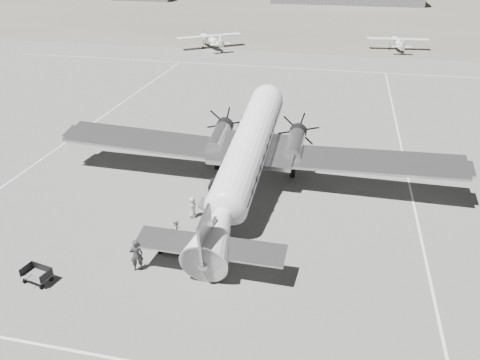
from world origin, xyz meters
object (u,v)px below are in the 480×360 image
light_plane_right (398,44)px  ground_crew (137,255)px  passenger (192,207)px  baggage_cart_far (37,275)px  baggage_cart_near (171,246)px  ramp_agent (177,230)px  light_plane_left (211,41)px  dc3_airliner (246,158)px

light_plane_right → ground_crew: size_ratio=5.07×
light_plane_right → passenger: (-17.36, -57.85, -0.31)m
ground_crew → baggage_cart_far: bearing=-4.7°
baggage_cart_near → ramp_agent: size_ratio=0.96×
light_plane_left → light_plane_right: size_ratio=1.12×
light_plane_right → ramp_agent: light_plane_right is taller
dc3_airliner → light_plane_right: size_ratio=3.04×
dc3_airliner → ramp_agent: size_ratio=19.58×
light_plane_right → dc3_airliner: bearing=-109.8°
passenger → baggage_cart_near: bearing=178.7°
dc3_airliner → ground_crew: size_ratio=15.42×
light_plane_left → ramp_agent: (13.37, -55.41, -0.39)m
ramp_agent → passenger: size_ratio=1.06×
light_plane_right → baggage_cart_far: light_plane_right is taller
dc3_airliner → passenger: dc3_airliner is taller
baggage_cart_near → baggage_cart_far: bearing=-147.2°
baggage_cart_near → baggage_cart_far: baggage_cart_far is taller
baggage_cart_far → ground_crew: ground_crew is taller
baggage_cart_far → ramp_agent: size_ratio=1.00×
baggage_cart_far → light_plane_left: bearing=108.4°
ground_crew → ramp_agent: (1.27, 3.14, -0.21)m
baggage_cart_near → light_plane_right: bearing=72.8°
baggage_cart_near → passenger: bearing=87.8°
baggage_cart_near → passenger: 4.08m
light_plane_right → baggage_cart_far: bearing=-114.4°
light_plane_right → ground_crew: 66.58m
passenger → light_plane_left: bearing=13.9°
light_plane_right → passenger: bearing=-111.5°
baggage_cart_near → passenger: passenger is taller
dc3_airliner → ground_crew: 10.85m
light_plane_right → ramp_agent: size_ratio=6.44×
passenger → dc3_airliner: bearing=-37.6°
baggage_cart_far → passenger: 10.30m
dc3_airliner → baggage_cart_near: dc3_airliner is taller
dc3_airliner → light_plane_right: bearing=75.8°
light_plane_left → baggage_cart_far: size_ratio=7.22×
baggage_cart_near → ramp_agent: ramp_agent is taller
dc3_airliner → light_plane_right: dc3_airliner is taller
dc3_airliner → baggage_cart_far: size_ratio=19.58×
dc3_airliner → light_plane_right: 56.02m
baggage_cart_near → ramp_agent: bearing=87.8°
light_plane_right → passenger: light_plane_right is taller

